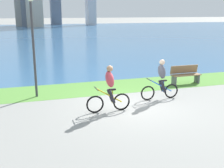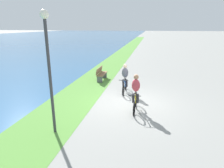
% 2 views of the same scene
% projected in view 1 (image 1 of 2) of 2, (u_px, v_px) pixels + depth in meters
% --- Properties ---
extents(ground_plane, '(300.00, 300.00, 0.00)m').
position_uv_depth(ground_plane, '(130.00, 106.00, 10.74)').
color(ground_plane, gray).
extents(grass_strip_bayside, '(120.00, 2.51, 0.01)m').
position_uv_depth(grass_strip_bayside, '(108.00, 87.00, 13.47)').
color(grass_strip_bayside, '#59933D').
rests_on(grass_strip_bayside, ground).
extents(bay_water_surface, '(300.00, 69.17, 0.00)m').
position_uv_depth(bay_water_surface, '(46.00, 33.00, 46.61)').
color(bay_water_surface, '#386693').
rests_on(bay_water_surface, ground).
extents(cyclist_lead, '(1.62, 0.52, 1.68)m').
position_uv_depth(cyclist_lead, '(109.00, 89.00, 9.99)').
color(cyclist_lead, black).
rests_on(cyclist_lead, ground).
extents(cyclist_trailing, '(1.66, 0.52, 1.64)m').
position_uv_depth(cyclist_trailing, '(161.00, 79.00, 11.43)').
color(cyclist_trailing, black).
rests_on(cyclist_trailing, ground).
extents(bench_near_path, '(1.50, 0.47, 0.90)m').
position_uv_depth(bench_near_path, '(185.00, 75.00, 14.03)').
color(bench_near_path, olive).
rests_on(bench_near_path, ground).
extents(lamppost_tall, '(0.28, 0.28, 4.14)m').
position_uv_depth(lamppost_tall, '(32.00, 32.00, 11.30)').
color(lamppost_tall, '#38383D').
rests_on(lamppost_tall, ground).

